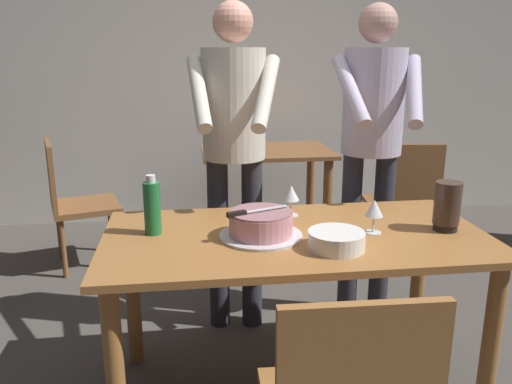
# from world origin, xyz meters

# --- Properties ---
(back_wall) EXTENTS (10.00, 0.12, 2.70)m
(back_wall) POSITION_xyz_m (0.00, 2.64, 1.35)
(back_wall) COLOR beige
(back_wall) RESTS_ON ground_plane
(main_dining_table) EXTENTS (1.59, 0.81, 0.75)m
(main_dining_table) POSITION_xyz_m (0.00, 0.00, 0.63)
(main_dining_table) COLOR #9E6633
(main_dining_table) RESTS_ON ground_plane
(cake_on_platter) EXTENTS (0.34, 0.34, 0.11)m
(cake_on_platter) POSITION_xyz_m (-0.15, -0.02, 0.80)
(cake_on_platter) COLOR silver
(cake_on_platter) RESTS_ON main_dining_table
(cake_knife) EXTENTS (0.26, 0.12, 0.02)m
(cake_knife) POSITION_xyz_m (-0.22, -0.05, 0.87)
(cake_knife) COLOR silver
(cake_knife) RESTS_ON cake_on_platter
(plate_stack) EXTENTS (0.22, 0.22, 0.07)m
(plate_stack) POSITION_xyz_m (0.12, -0.19, 0.79)
(plate_stack) COLOR white
(plate_stack) RESTS_ON main_dining_table
(wine_glass_near) EXTENTS (0.08, 0.08, 0.14)m
(wine_glass_near) POSITION_xyz_m (0.32, -0.03, 0.85)
(wine_glass_near) COLOR silver
(wine_glass_near) RESTS_ON main_dining_table
(wine_glass_far) EXTENTS (0.08, 0.08, 0.14)m
(wine_glass_far) POSITION_xyz_m (0.03, 0.24, 0.85)
(wine_glass_far) COLOR silver
(wine_glass_far) RESTS_ON main_dining_table
(water_bottle) EXTENTS (0.07, 0.07, 0.25)m
(water_bottle) POSITION_xyz_m (-0.59, 0.08, 0.86)
(water_bottle) COLOR #1E6B38
(water_bottle) RESTS_ON main_dining_table
(hurricane_lamp) EXTENTS (0.11, 0.11, 0.21)m
(hurricane_lamp) POSITION_xyz_m (0.64, -0.04, 0.86)
(hurricane_lamp) COLOR black
(hurricane_lamp) RESTS_ON main_dining_table
(person_cutting_cake) EXTENTS (0.46, 0.57, 1.72)m
(person_cutting_cake) POSITION_xyz_m (-0.20, 0.62, 1.08)
(person_cutting_cake) COLOR #2D2D38
(person_cutting_cake) RESTS_ON ground_plane
(person_standing_beside) EXTENTS (0.46, 0.57, 1.72)m
(person_standing_beside) POSITION_xyz_m (0.54, 0.65, 1.08)
(person_standing_beside) COLOR #2D2D38
(person_standing_beside) RESTS_ON ground_plane
(background_table) EXTENTS (1.00, 0.70, 0.74)m
(background_table) POSITION_xyz_m (0.17, 1.94, 0.58)
(background_table) COLOR brown
(background_table) RESTS_ON ground_plane
(background_chair_0) EXTENTS (0.54, 0.54, 0.90)m
(background_chair_0) POSITION_xyz_m (-1.23, 1.59, 0.49)
(background_chair_0) COLOR brown
(background_chair_0) RESTS_ON ground_plane
(background_chair_3) EXTENTS (0.49, 0.49, 0.90)m
(background_chair_3) POSITION_xyz_m (1.02, 1.28, 0.49)
(background_chair_3) COLOR brown
(background_chair_3) RESTS_ON ground_plane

